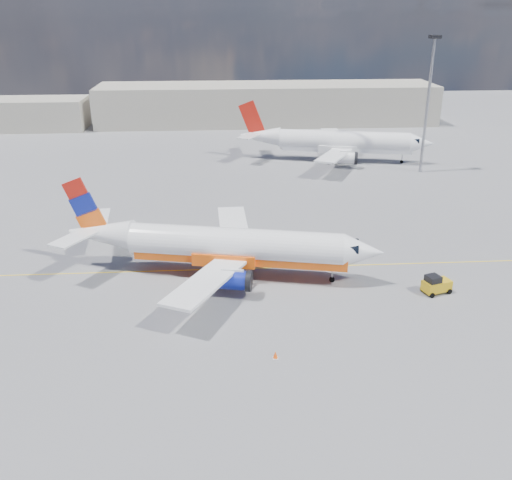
{
  "coord_description": "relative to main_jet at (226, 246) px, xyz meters",
  "views": [
    {
      "loc": [
        -5.6,
        -46.16,
        23.29
      ],
      "look_at": [
        -2.33,
        1.58,
        3.5
      ],
      "focal_mm": 40.0,
      "sensor_mm": 36.0,
      "label": 1
    }
  ],
  "objects": [
    {
      "name": "taxi_line",
      "position": [
        5.1,
        1.33,
        -2.97
      ],
      "size": [
        70.0,
        0.15,
        0.01
      ],
      "primitive_type": "cube",
      "color": "yellow",
      "rests_on": "ground"
    },
    {
      "name": "second_jet",
      "position": [
        18.6,
        40.71,
        0.14
      ],
      "size": [
        31.0,
        23.86,
        9.35
      ],
      "rotation": [
        0.0,
        0.0,
        -0.21
      ],
      "color": "white",
      "rests_on": "ground"
    },
    {
      "name": "terminal_annex",
      "position": [
        -39.9,
        70.33,
        0.02
      ],
      "size": [
        26.0,
        10.0,
        6.0
      ],
      "primitive_type": "cube",
      "color": "#B0A897",
      "rests_on": "ground"
    },
    {
      "name": "main_jet",
      "position": [
        0.0,
        0.0,
        0.0
      ],
      "size": [
        29.64,
        22.81,
        8.94
      ],
      "rotation": [
        0.0,
        0.0,
        -0.21
      ],
      "color": "white",
      "rests_on": "ground"
    },
    {
      "name": "terminal_main",
      "position": [
        10.1,
        73.33,
        1.02
      ],
      "size": [
        70.0,
        14.0,
        8.0
      ],
      "primitive_type": "cube",
      "color": "#B0A897",
      "rests_on": "ground"
    },
    {
      "name": "floodlight_mast",
      "position": [
        29.84,
        33.49,
        8.68
      ],
      "size": [
        1.42,
        1.42,
        19.44
      ],
      "color": "gray",
      "rests_on": "ground"
    },
    {
      "name": "gse_tug",
      "position": [
        18.14,
        -4.77,
        -2.17
      ],
      "size": [
        2.69,
        2.13,
        1.71
      ],
      "rotation": [
        0.0,
        0.0,
        0.32
      ],
      "color": "black",
      "rests_on": "ground"
    },
    {
      "name": "traffic_cone",
      "position": [
        3.22,
        -13.75,
        -2.7
      ],
      "size": [
        0.41,
        0.41,
        0.57
      ],
      "color": "white",
      "rests_on": "ground"
    },
    {
      "name": "ground",
      "position": [
        5.1,
        -1.67,
        -2.98
      ],
      "size": [
        240.0,
        240.0,
        0.0
      ],
      "primitive_type": "plane",
      "color": "slate",
      "rests_on": "ground"
    }
  ]
}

